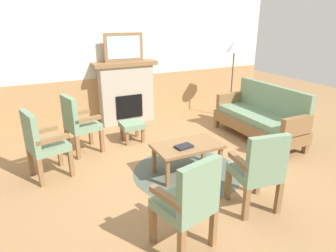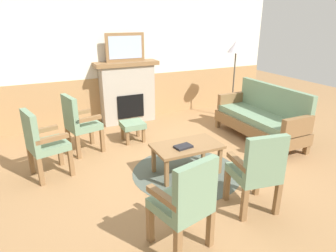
% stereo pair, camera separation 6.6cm
% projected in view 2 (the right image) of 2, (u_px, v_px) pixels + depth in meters
% --- Properties ---
extents(ground_plane, '(14.00, 14.00, 0.00)m').
position_uv_depth(ground_plane, '(178.00, 167.00, 4.49)').
color(ground_plane, '#997047').
extents(wall_back, '(7.20, 0.14, 2.70)m').
position_uv_depth(wall_back, '(122.00, 58.00, 6.24)').
color(wall_back, silver).
rests_on(wall_back, ground_plane).
extents(fireplace, '(1.30, 0.44, 1.28)m').
position_uv_depth(fireplace, '(127.00, 92.00, 6.25)').
color(fireplace, '#A39989').
rests_on(fireplace, ground_plane).
extents(framed_picture, '(0.80, 0.04, 0.56)m').
position_uv_depth(framed_picture, '(125.00, 47.00, 5.94)').
color(framed_picture, brown).
rests_on(framed_picture, fireplace).
extents(couch, '(0.70, 1.80, 0.98)m').
position_uv_depth(couch, '(261.00, 118.00, 5.41)').
color(couch, brown).
rests_on(couch, ground_plane).
extents(coffee_table, '(0.96, 0.56, 0.44)m').
position_uv_depth(coffee_table, '(187.00, 148.00, 4.21)').
color(coffee_table, brown).
rests_on(coffee_table, ground_plane).
extents(round_rug, '(1.57, 1.57, 0.01)m').
position_uv_depth(round_rug, '(186.00, 172.00, 4.35)').
color(round_rug, '#4C564C').
rests_on(round_rug, ground_plane).
extents(book_on_table, '(0.26, 0.19, 0.03)m').
position_uv_depth(book_on_table, '(183.00, 147.00, 4.10)').
color(book_on_table, black).
rests_on(book_on_table, coffee_table).
extents(footstool, '(0.40, 0.40, 0.36)m').
position_uv_depth(footstool, '(133.00, 126.00, 5.36)').
color(footstool, brown).
rests_on(footstool, ground_plane).
extents(armchair_near_fireplace, '(0.58, 0.58, 0.98)m').
position_uv_depth(armchair_near_fireplace, '(42.00, 141.00, 4.07)').
color(armchair_near_fireplace, brown).
rests_on(armchair_near_fireplace, ground_plane).
extents(armchair_by_window_left, '(0.58, 0.58, 0.98)m').
position_uv_depth(armchair_by_window_left, '(79.00, 121.00, 4.82)').
color(armchair_by_window_left, brown).
rests_on(armchair_by_window_left, ground_plane).
extents(armchair_front_left, '(0.55, 0.55, 0.98)m').
position_uv_depth(armchair_front_left, '(257.00, 169.00, 3.33)').
color(armchair_front_left, brown).
rests_on(armchair_front_left, ground_plane).
extents(armchair_front_center, '(0.58, 0.58, 0.98)m').
position_uv_depth(armchair_front_center, '(186.00, 200.00, 2.76)').
color(armchair_front_center, brown).
rests_on(armchair_front_center, ground_plane).
extents(floor_lamp_by_couch, '(0.36, 0.36, 1.68)m').
position_uv_depth(floor_lamp_by_couch, '(236.00, 51.00, 6.25)').
color(floor_lamp_by_couch, '#332D28').
rests_on(floor_lamp_by_couch, ground_plane).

